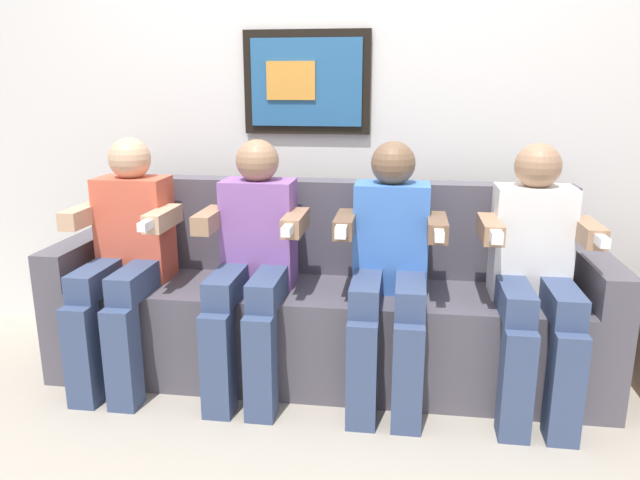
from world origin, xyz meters
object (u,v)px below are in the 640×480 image
(person_rightmost, at_px, (535,269))
(person_leftmost, at_px, (125,253))
(person_left_center, at_px, (253,258))
(couch, at_px, (325,310))
(person_right_center, at_px, (390,263))

(person_rightmost, bearing_deg, person_leftmost, 179.99)
(person_leftmost, bearing_deg, person_rightmost, -0.01)
(person_rightmost, bearing_deg, person_left_center, 179.98)
(couch, distance_m, person_left_center, 0.45)
(person_right_center, bearing_deg, person_left_center, 179.96)
(person_right_center, bearing_deg, person_rightmost, 0.00)
(person_left_center, xyz_separation_m, person_right_center, (0.59, -0.00, 0.00))
(person_left_center, relative_size, person_rightmost, 1.00)
(person_left_center, height_order, person_right_center, same)
(person_left_center, distance_m, person_right_center, 0.59)
(couch, distance_m, person_leftmost, 0.95)
(person_leftmost, distance_m, person_rightmost, 1.78)
(person_right_center, relative_size, person_rightmost, 1.00)
(person_left_center, height_order, person_rightmost, same)
(couch, relative_size, person_leftmost, 2.27)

